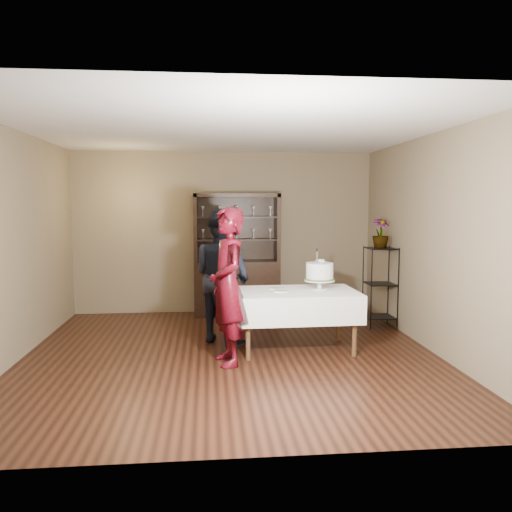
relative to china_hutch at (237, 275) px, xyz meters
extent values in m
plane|color=black|center=(-0.20, -2.25, -0.66)|extent=(5.00, 5.00, 0.00)
plane|color=silver|center=(-0.20, -2.25, 2.04)|extent=(5.00, 5.00, 0.00)
cube|color=#706248|center=(-0.20, 0.25, 0.69)|extent=(5.00, 0.02, 2.70)
cube|color=#706248|center=(-2.70, -2.25, 0.69)|extent=(0.02, 5.00, 2.70)
cube|color=#706248|center=(2.30, -2.25, 0.69)|extent=(0.02, 5.00, 2.70)
cube|color=black|center=(0.00, -0.01, -0.21)|extent=(1.40, 0.48, 0.90)
cube|color=black|center=(0.00, 0.21, 0.79)|extent=(1.40, 0.03, 1.10)
cube|color=black|center=(0.00, -0.01, 1.31)|extent=(1.40, 0.48, 0.06)
cube|color=black|center=(0.00, -0.01, 0.59)|extent=(1.28, 0.42, 0.02)
cube|color=black|center=(0.00, -0.01, 0.96)|extent=(1.28, 0.42, 0.02)
cylinder|color=black|center=(1.88, -1.25, -0.06)|extent=(0.02, 0.02, 1.20)
cylinder|color=black|center=(2.28, -1.25, -0.06)|extent=(0.02, 0.02, 1.20)
cylinder|color=black|center=(1.88, -0.85, -0.06)|extent=(0.02, 0.02, 1.20)
cylinder|color=black|center=(2.28, -0.85, -0.06)|extent=(0.02, 0.02, 1.20)
cube|color=black|center=(2.08, -1.05, -0.51)|extent=(0.40, 0.40, 0.02)
cube|color=black|center=(2.08, -1.05, -0.01)|extent=(0.40, 0.40, 0.01)
cube|color=black|center=(2.08, -1.05, 0.52)|extent=(0.40, 0.40, 0.02)
cube|color=silver|center=(0.62, -2.11, -0.08)|extent=(1.53, 0.96, 0.35)
cylinder|color=#4D311C|center=(-0.01, -2.48, -0.31)|extent=(0.06, 0.06, 0.72)
cylinder|color=#4D311C|center=(1.28, -2.45, -0.31)|extent=(0.06, 0.06, 0.72)
cylinder|color=#4D311C|center=(-0.03, -1.77, -0.31)|extent=(0.06, 0.06, 0.72)
cylinder|color=#4D311C|center=(1.26, -1.74, -0.31)|extent=(0.06, 0.06, 0.72)
imported|color=#37050B|center=(-0.25, -2.58, 0.24)|extent=(0.57, 0.74, 1.80)
imported|color=black|center=(-0.29, -1.64, 0.22)|extent=(1.08, 1.09, 1.77)
cylinder|color=white|center=(0.94, -2.04, 0.10)|extent=(0.21, 0.21, 0.01)
cylinder|color=white|center=(0.94, -2.04, 0.14)|extent=(0.05, 0.05, 0.11)
cylinder|color=white|center=(0.94, -2.04, 0.20)|extent=(0.39, 0.39, 0.02)
cylinder|color=#46642F|center=(0.94, -2.04, 0.22)|extent=(0.37, 0.37, 0.02)
cylinder|color=white|center=(0.94, -2.04, 0.32)|extent=(0.35, 0.35, 0.21)
sphere|color=#5A76C1|center=(0.97, -2.04, 0.44)|extent=(0.03, 0.03, 0.03)
cube|color=white|center=(0.89, -2.06, 0.50)|extent=(0.02, 0.02, 0.15)
cube|color=black|center=(0.89, -2.06, 0.59)|extent=(0.03, 0.02, 0.05)
cylinder|color=white|center=(0.41, -2.16, 0.10)|extent=(0.22, 0.22, 0.01)
cylinder|color=white|center=(0.40, -1.96, 0.10)|extent=(0.27, 0.27, 0.01)
imported|color=#46642F|center=(2.05, -1.09, 0.74)|extent=(0.30, 0.30, 0.44)
camera|label=1|loc=(-0.46, -8.18, 1.17)|focal=35.00mm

